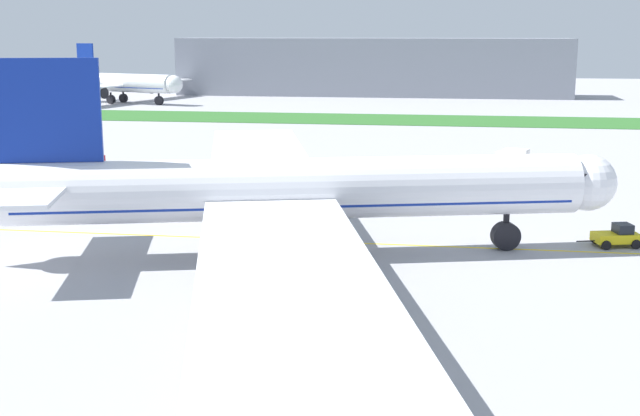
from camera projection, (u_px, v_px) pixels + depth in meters
ground_plane at (259, 248)px, 78.69m from camera, size 600.00×600.00×0.00m
apron_taxi_line at (266, 240)px, 81.84m from camera, size 280.00×0.36×0.01m
grass_median_strip at (370, 119)px, 192.63m from camera, size 320.00×24.00×0.10m
airliner_foreground at (287, 191)px, 74.73m from camera, size 60.36×98.65×18.08m
pushback_tug at (617, 236)px, 79.18m from camera, size 6.15×3.53×2.21m
ground_crew_wingwalker_port at (397, 308)px, 58.54m from camera, size 0.41×0.56×1.72m
service_truck_baggage_loader at (87, 163)px, 119.61m from camera, size 6.19×4.61×2.77m
service_truck_fuel_bowser at (513, 156)px, 126.86m from camera, size 5.23×3.74×2.58m
service_truck_catering_van at (415, 176)px, 109.57m from camera, size 5.35×2.89×2.60m
parked_airliner_far_centre at (122, 83)px, 233.89m from camera, size 39.85×61.76×16.76m
terminal_building at (372, 67)px, 262.50m from camera, size 123.56×20.00×18.00m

